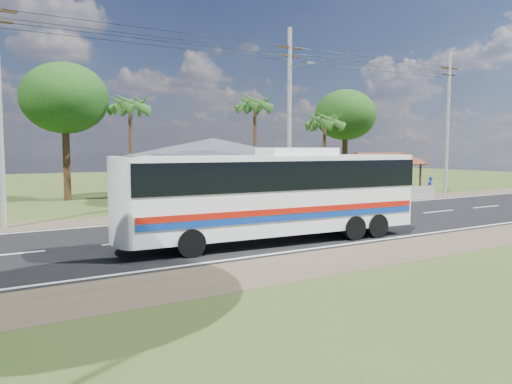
{
  "coord_description": "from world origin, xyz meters",
  "views": [
    {
      "loc": [
        -14.99,
        -18.88,
        3.66
      ],
      "look_at": [
        -2.79,
        1.0,
        1.62
      ],
      "focal_mm": 35.0,
      "sensor_mm": 36.0,
      "label": 1
    }
  ],
  "objects_px": {
    "waiting_shed": "(381,161)",
    "motorcycle": "(403,192)",
    "coach_bus": "(276,188)",
    "person": "(430,186)"
  },
  "relations": [
    {
      "from": "waiting_shed",
      "to": "motorcycle",
      "type": "relative_size",
      "value": 2.97
    },
    {
      "from": "coach_bus",
      "to": "motorcycle",
      "type": "relative_size",
      "value": 6.87
    },
    {
      "from": "waiting_shed",
      "to": "coach_bus",
      "type": "relative_size",
      "value": 0.43
    },
    {
      "from": "coach_bus",
      "to": "waiting_shed",
      "type": "bearing_deg",
      "value": 37.09
    },
    {
      "from": "motorcycle",
      "to": "coach_bus",
      "type": "bearing_deg",
      "value": 117.07
    },
    {
      "from": "coach_bus",
      "to": "person",
      "type": "distance_m",
      "value": 23.17
    },
    {
      "from": "waiting_shed",
      "to": "motorcycle",
      "type": "bearing_deg",
      "value": -80.19
    },
    {
      "from": "waiting_shed",
      "to": "motorcycle",
      "type": "xyz_separation_m",
      "value": [
        0.33,
        -1.93,
        -2.27
      ]
    },
    {
      "from": "motorcycle",
      "to": "person",
      "type": "xyz_separation_m",
      "value": [
        3.4,
        0.38,
        0.28
      ]
    },
    {
      "from": "waiting_shed",
      "to": "coach_bus",
      "type": "distance_m",
      "value": 20.62
    }
  ]
}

